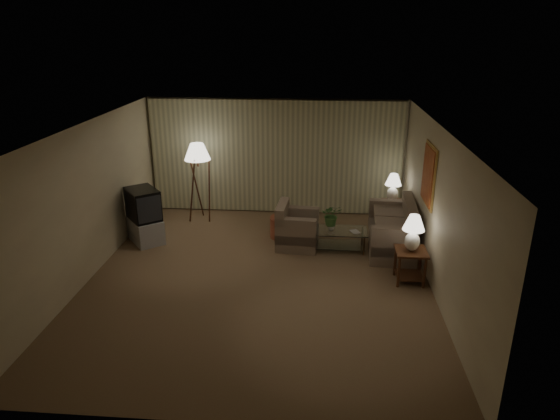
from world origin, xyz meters
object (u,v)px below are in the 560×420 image
object	(u,v)px
sofa	(391,231)
floor_lamp	(199,181)
ottoman	(286,227)
coffee_table	(338,237)
tv_cabinet	(146,230)
table_lamp_near	(413,230)
side_table_far	(391,209)
crt_tv	(143,204)
side_table_near	(410,260)
table_lamp_far	(393,185)
vase	(331,227)
armchair	(298,230)

from	to	relation	value
sofa	floor_lamp	distance (m)	4.42
ottoman	sofa	bearing A→B (deg)	-12.16
coffee_table	tv_cabinet	xyz separation A→B (m)	(-3.99, 0.10, -0.03)
table_lamp_near	side_table_far	bearing A→B (deg)	90.00
tv_cabinet	coffee_table	bearing A→B (deg)	49.94
sofa	crt_tv	distance (m)	5.07
sofa	side_table_near	size ratio (longest dim) A/B	3.06
side_table_far	floor_lamp	size ratio (longest dim) A/B	0.33
side_table_far	table_lamp_far	distance (m)	0.57
tv_cabinet	vase	bearing A→B (deg)	49.88
side_table_near	table_lamp_near	size ratio (longest dim) A/B	0.92
table_lamp_near	table_lamp_far	bearing A→B (deg)	90.00
side_table_near	armchair	bearing A→B (deg)	146.39
tv_cabinet	vase	distance (m)	3.85
table_lamp_near	crt_tv	world-z (taller)	table_lamp_near
table_lamp_near	sofa	bearing A→B (deg)	96.34
tv_cabinet	ottoman	bearing A→B (deg)	60.51
coffee_table	floor_lamp	size ratio (longest dim) A/B	0.63
coffee_table	ottoman	bearing A→B (deg)	152.83
crt_tv	ottoman	bearing A→B (deg)	60.51
sofa	vase	xyz separation A→B (m)	(-1.21, -0.10, 0.10)
table_lamp_far	floor_lamp	size ratio (longest dim) A/B	0.34
side_table_near	vase	distance (m)	1.85
crt_tv	vase	size ratio (longest dim) A/B	6.34
side_table_far	table_lamp_near	size ratio (longest dim) A/B	0.92
sofa	vase	size ratio (longest dim) A/B	12.77
table_lamp_far	floor_lamp	xyz separation A→B (m)	(-4.34, 0.04, -0.02)
sofa	vase	world-z (taller)	sofa
vase	armchair	bearing A→B (deg)	171.70
table_lamp_near	tv_cabinet	world-z (taller)	table_lamp_near
coffee_table	floor_lamp	bearing A→B (deg)	156.00
sofa	side_table_near	bearing A→B (deg)	9.93
sofa	tv_cabinet	world-z (taller)	sofa
armchair	tv_cabinet	xyz separation A→B (m)	(-3.17, -0.00, -0.11)
table_lamp_near	floor_lamp	bearing A→B (deg)	148.63
floor_lamp	vase	xyz separation A→B (m)	(2.98, -1.39, -0.46)
side_table_far	coffee_table	bearing A→B (deg)	-131.76
floor_lamp	side_table_near	bearing A→B (deg)	-31.37
coffee_table	tv_cabinet	world-z (taller)	tv_cabinet
sofa	tv_cabinet	bearing A→B (deg)	-86.35
sofa	coffee_table	size ratio (longest dim) A/B	1.62
sofa	coffee_table	bearing A→B (deg)	-80.99
side_table_far	tv_cabinet	size ratio (longest dim) A/B	0.60
armchair	table_lamp_near	xyz separation A→B (m)	(2.03, -1.35, 0.63)
vase	crt_tv	bearing A→B (deg)	178.58
coffee_table	crt_tv	distance (m)	4.03
table_lamp_far	tv_cabinet	bearing A→B (deg)	-166.43
sofa	floor_lamp	world-z (taller)	floor_lamp
coffee_table	tv_cabinet	size ratio (longest dim) A/B	1.14
crt_tv	vase	bearing A→B (deg)	49.88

